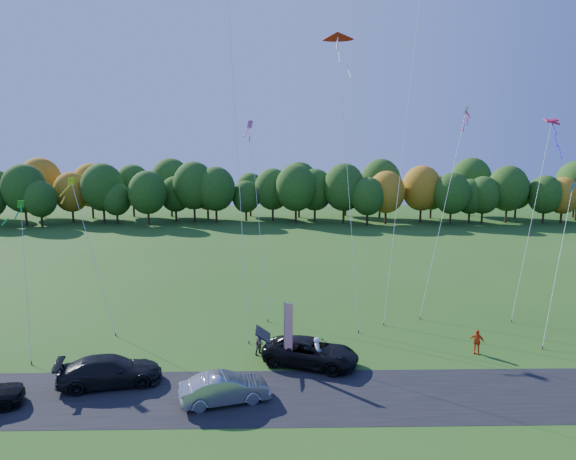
{
  "coord_description": "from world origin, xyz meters",
  "views": [
    {
      "loc": [
        -0.68,
        -28.55,
        12.74
      ],
      "look_at": [
        0.0,
        6.0,
        7.0
      ],
      "focal_mm": 32.0,
      "sensor_mm": 36.0,
      "label": 1
    }
  ],
  "objects_px": {
    "person_east": "(477,342)",
    "feather_flag": "(288,328)",
    "silver_sedan": "(224,388)",
    "black_suv": "(311,352)"
  },
  "relations": [
    {
      "from": "silver_sedan",
      "to": "feather_flag",
      "type": "relative_size",
      "value": 1.11
    },
    {
      "from": "feather_flag",
      "to": "silver_sedan",
      "type": "bearing_deg",
      "value": -129.42
    },
    {
      "from": "black_suv",
      "to": "feather_flag",
      "type": "xyz_separation_m",
      "value": [
        -1.37,
        -0.42,
        1.67
      ]
    },
    {
      "from": "silver_sedan",
      "to": "feather_flag",
      "type": "height_order",
      "value": "feather_flag"
    },
    {
      "from": "black_suv",
      "to": "feather_flag",
      "type": "distance_m",
      "value": 2.2
    },
    {
      "from": "black_suv",
      "to": "feather_flag",
      "type": "relative_size",
      "value": 1.39
    },
    {
      "from": "person_east",
      "to": "feather_flag",
      "type": "distance_m",
      "value": 11.97
    },
    {
      "from": "silver_sedan",
      "to": "feather_flag",
      "type": "distance_m",
      "value": 5.36
    },
    {
      "from": "black_suv",
      "to": "silver_sedan",
      "type": "bearing_deg",
      "value": 153.04
    },
    {
      "from": "feather_flag",
      "to": "person_east",
      "type": "bearing_deg",
      "value": 9.06
    }
  ]
}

